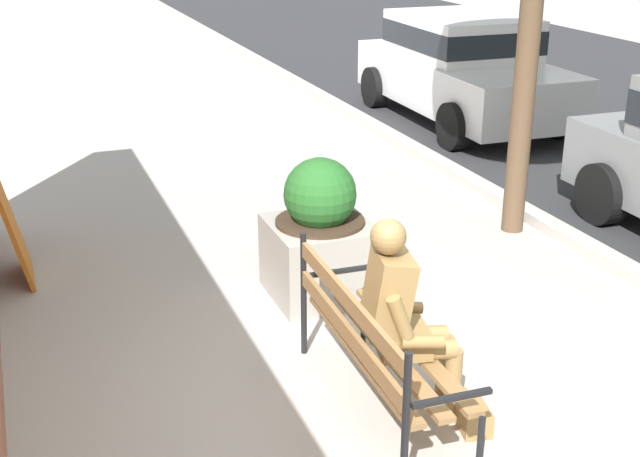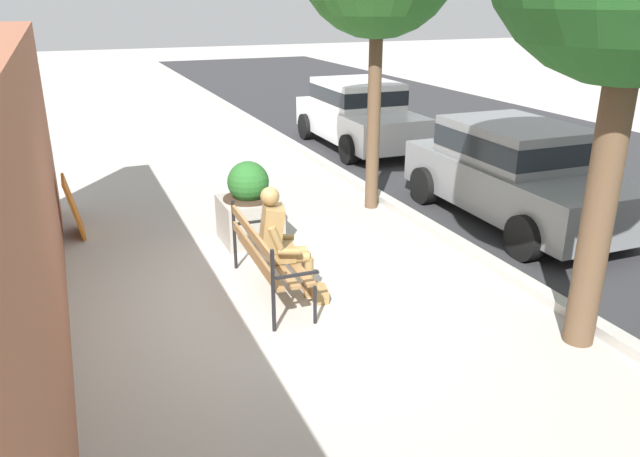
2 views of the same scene
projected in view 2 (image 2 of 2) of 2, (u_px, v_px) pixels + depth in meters
The scene contains 9 objects.
ground_plane at pixel (281, 300), 7.34m from camera, with size 80.00×80.00×0.00m, color #ADA8A0.
curb_stone at pixel (482, 258), 8.36m from camera, with size 60.00×0.20×0.12m, color #B2AFA8.
building_wall_behind at pixel (13, 264), 4.57m from camera, with size 12.00×0.50×3.04m, color #9E5B42.
park_bench at pixel (265, 253), 7.28m from camera, with size 1.82×0.59×0.95m.
bronze_statue_seated at pixel (285, 244), 7.21m from camera, with size 0.75×0.79×1.37m.
concrete_planter at pixel (249, 207), 8.94m from camera, with size 0.82×0.82×1.20m.
parked_car_white at pixel (358, 112), 14.53m from camera, with size 4.13×1.99×1.56m.
parked_car_grey at pixel (515, 170), 9.67m from camera, with size 4.13×1.99×1.56m.
leaning_signboard at pixel (73, 207), 9.19m from camera, with size 0.70×0.04×0.90m, color #C6661E.
Camera 2 is at (6.24, -2.10, 3.38)m, focal length 34.54 mm.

